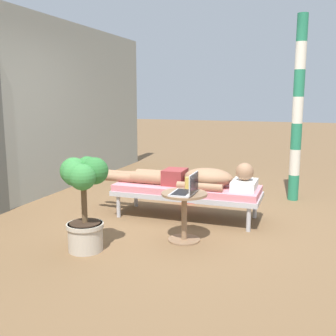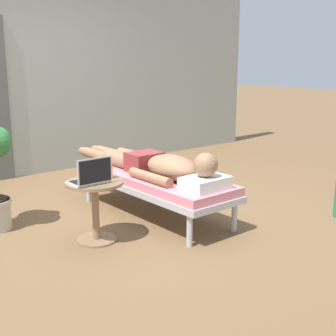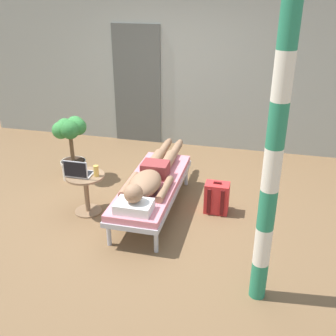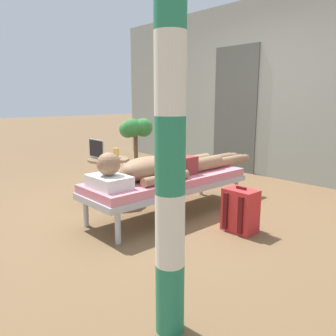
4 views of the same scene
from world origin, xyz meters
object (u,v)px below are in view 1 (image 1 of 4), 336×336
(laptop, at_px, (187,189))
(drink_glass, at_px, (188,183))
(porch_post, at_px, (298,110))
(lounge_chair, at_px, (187,191))
(side_table, at_px, (184,208))
(backpack, at_px, (190,188))
(potted_plant, at_px, (84,193))
(person_reclining, at_px, (189,178))

(laptop, xyz_separation_m, drink_glass, (0.21, 0.06, 0.01))
(porch_post, bearing_deg, lounge_chair, 138.10)
(lounge_chair, xyz_separation_m, drink_glass, (-0.64, -0.21, 0.25))
(side_table, bearing_deg, laptop, -139.48)
(backpack, xyz_separation_m, potted_plant, (-2.17, 0.45, 0.39))
(drink_glass, bearing_deg, laptop, -163.96)
(side_table, xyz_separation_m, backpack, (1.59, 0.39, -0.16))
(side_table, bearing_deg, backpack, 13.95)
(laptop, height_order, potted_plant, potted_plant)
(porch_post, bearing_deg, side_table, 154.89)
(person_reclining, relative_size, laptop, 7.00)
(backpack, bearing_deg, person_reclining, -164.82)
(side_table, bearing_deg, drink_glass, 3.48)
(potted_plant, bearing_deg, porch_post, -34.06)
(person_reclining, xyz_separation_m, laptop, (-0.85, -0.23, 0.07))
(laptop, distance_m, backpack, 1.75)
(potted_plant, bearing_deg, laptop, -59.59)
(lounge_chair, bearing_deg, side_table, -164.91)
(laptop, xyz_separation_m, porch_post, (2.22, -0.96, 0.73))
(lounge_chair, height_order, drink_glass, drink_glass)
(lounge_chair, height_order, porch_post, porch_post)
(backpack, bearing_deg, laptop, -164.86)
(person_reclining, bearing_deg, backpack, 15.18)
(person_reclining, bearing_deg, potted_plant, 154.28)
(backpack, xyz_separation_m, porch_post, (0.58, -1.41, 1.12))
(drink_glass, bearing_deg, lounge_chair, 17.65)
(backpack, distance_m, porch_post, 1.89)
(lounge_chair, xyz_separation_m, laptop, (-0.85, -0.27, 0.24))
(person_reclining, xyz_separation_m, potted_plant, (-1.38, 0.67, 0.07))
(porch_post, bearing_deg, person_reclining, 138.92)
(person_reclining, height_order, backpack, person_reclining)
(lounge_chair, xyz_separation_m, person_reclining, (0.00, -0.03, 0.17))
(lounge_chair, xyz_separation_m, side_table, (-0.79, -0.21, 0.01))
(laptop, bearing_deg, side_table, 40.52)
(lounge_chair, bearing_deg, porch_post, -41.90)
(lounge_chair, distance_m, drink_glass, 0.72)
(person_reclining, relative_size, drink_glass, 15.88)
(laptop, relative_size, potted_plant, 0.33)
(person_reclining, xyz_separation_m, side_table, (-0.79, -0.18, -0.16))
(backpack, height_order, potted_plant, potted_plant)
(lounge_chair, bearing_deg, drink_glass, -162.35)
(porch_post, bearing_deg, backpack, 112.21)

